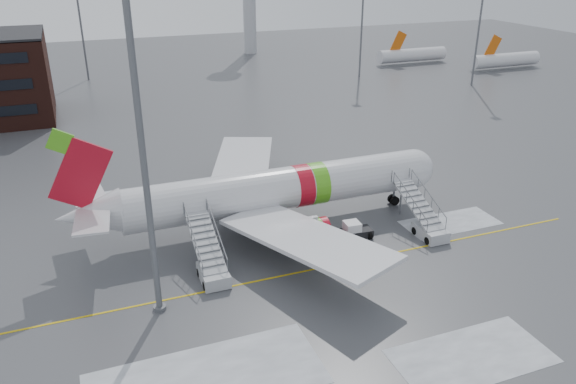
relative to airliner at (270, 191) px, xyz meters
name	(u,v)px	position (x,y,z in m)	size (l,w,h in m)	color
ground	(251,275)	(-4.24, -7.52, -3.42)	(260.00, 260.00, 0.00)	#494C4F
airliner	(270,191)	(0.00, 0.00, 0.00)	(35.03, 32.97, 11.18)	silver
airstair_fwd	(426,223)	(12.29, -6.54, -2.35)	(2.05, 7.70, 3.48)	#B0B2B7
airstair_aft	(211,264)	(-7.19, -6.54, -2.35)	(2.05, 7.70, 3.48)	#A8ABAF
pushback_tug	(355,231)	(6.13, -4.89, -2.75)	(2.74, 2.12, 1.52)	black
light_mast_near	(139,120)	(-11.66, -9.52, 10.44)	(1.20, 1.20, 26.89)	#595B60
light_mast_far_ne	(363,3)	(37.76, 54.48, 10.42)	(1.20, 1.20, 24.25)	#595B60
light_mast_far_n	(78,4)	(-12.24, 70.48, 10.42)	(1.20, 1.20, 24.25)	#595B60
light_mast_far_e	(482,7)	(53.76, 40.48, 10.42)	(1.20, 1.20, 24.25)	#595B60
distant_aircraft	(441,67)	(58.26, 56.48, -3.42)	(35.00, 18.00, 8.00)	#D8590C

